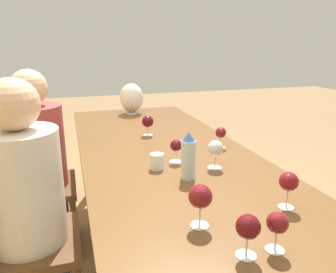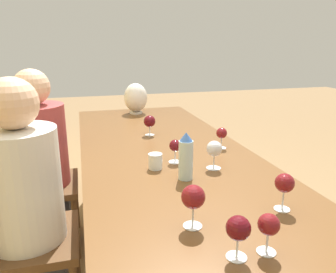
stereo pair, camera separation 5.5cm
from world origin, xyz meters
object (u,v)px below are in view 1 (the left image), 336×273
(wine_glass_0, at_px, (176,146))
(person_far, at_px, (40,159))
(chair_far, at_px, (28,183))
(person_near, at_px, (29,203))
(water_tumbler, at_px, (157,161))
(vase, at_px, (132,98))
(wine_glass_7, at_px, (289,182))
(wine_glass_2, at_px, (248,228))
(water_bottle, at_px, (188,156))
(wine_glass_3, at_px, (148,122))
(wine_glass_5, at_px, (277,224))
(chair_near, at_px, (14,238))
(wine_glass_1, at_px, (216,149))
(wine_glass_4, at_px, (200,197))
(wine_glass_6, at_px, (221,133))

(wine_glass_0, height_order, person_far, person_far)
(chair_far, xyz_separation_m, person_near, (-0.64, -0.08, 0.17))
(water_tumbler, height_order, person_near, person_near)
(vase, height_order, wine_glass_0, vase)
(wine_glass_7, relative_size, person_near, 0.12)
(water_tumbler, distance_m, wine_glass_2, 0.74)
(water_bottle, bearing_deg, wine_glass_7, -144.73)
(wine_glass_7, distance_m, person_far, 1.51)
(wine_glass_3, relative_size, wine_glass_5, 1.07)
(water_bottle, distance_m, wine_glass_5, 0.59)
(wine_glass_2, xyz_separation_m, wine_glass_3, (1.34, -0.03, -0.00))
(water_bottle, height_order, wine_glass_5, water_bottle)
(wine_glass_7, bearing_deg, water_bottle, 35.27)
(water_tumbler, height_order, wine_glass_5, wine_glass_5)
(chair_near, relative_size, chair_far, 1.00)
(wine_glass_1, relative_size, wine_glass_5, 1.12)
(wine_glass_1, xyz_separation_m, person_far, (0.70, 0.87, -0.20))
(water_bottle, bearing_deg, wine_glass_0, -4.35)
(wine_glass_3, height_order, wine_glass_5, wine_glass_3)
(wine_glass_1, bearing_deg, person_far, 51.38)
(wine_glass_2, bearing_deg, chair_near, 45.76)
(water_bottle, xyz_separation_m, chair_near, (0.15, 0.78, -0.36))
(wine_glass_2, xyz_separation_m, wine_glass_4, (0.19, 0.07, 0.01))
(wine_glass_5, distance_m, chair_near, 1.17)
(wine_glass_0, height_order, wine_glass_2, wine_glass_2)
(wine_glass_5, relative_size, wine_glass_6, 1.01)
(vase, relative_size, chair_far, 0.29)
(wine_glass_3, bearing_deg, chair_far, 88.03)
(wine_glass_3, distance_m, wine_glass_5, 1.34)
(wine_glass_2, relative_size, wine_glass_4, 0.88)
(water_tumbler, relative_size, wine_glass_4, 0.51)
(person_near, bearing_deg, wine_glass_5, -133.70)
(wine_glass_4, bearing_deg, vase, -3.90)
(chair_far, bearing_deg, wine_glass_4, -149.86)
(wine_glass_2, relative_size, wine_glass_7, 0.93)
(wine_glass_3, bearing_deg, chair_near, 128.07)
(wine_glass_7, bearing_deg, wine_glass_4, 93.61)
(vase, xyz_separation_m, wine_glass_4, (-1.86, 0.13, -0.03))
(water_tumbler, distance_m, wine_glass_4, 0.55)
(wine_glass_5, height_order, person_near, person_near)
(wine_glass_3, distance_m, wine_glass_7, 1.15)
(wine_glass_2, distance_m, person_near, 1.00)
(water_tumbler, xyz_separation_m, wine_glass_2, (-0.74, -0.07, 0.05))
(water_bottle, bearing_deg, person_near, 78.08)
(vase, xyz_separation_m, wine_glass_3, (-0.72, 0.03, -0.04))
(person_near, bearing_deg, person_far, -0.09)
(person_far, bearing_deg, wine_glass_1, -128.62)
(water_bottle, height_order, wine_glass_6, water_bottle)
(water_tumbler, bearing_deg, wine_glass_4, -179.67)
(vase, relative_size, chair_near, 0.29)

